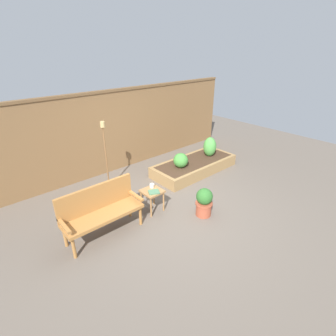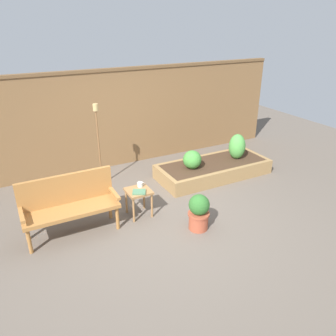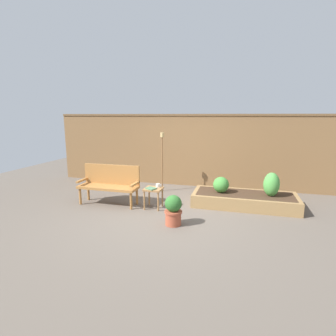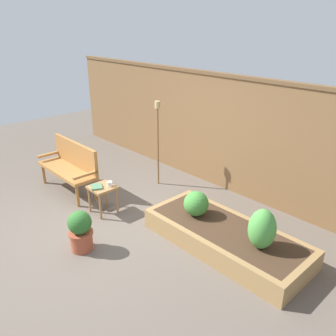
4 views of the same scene
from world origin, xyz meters
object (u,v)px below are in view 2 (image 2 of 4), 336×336
object	(u,v)px
side_table	(139,194)
garden_bench	(69,201)
shrub_near_bench	(192,160)
tiki_torch	(98,131)
potted_boxwood	(199,212)
shrub_far_corner	(237,146)
book_on_table	(139,192)
cup_on_table	(140,184)

from	to	relation	value
side_table	garden_bench	bearing A→B (deg)	177.17
side_table	shrub_near_bench	distance (m)	1.63
side_table	tiki_torch	xyz separation A→B (m)	(-0.21, 1.43, 0.74)
potted_boxwood	side_table	bearing A→B (deg)	129.77
shrub_far_corner	garden_bench	bearing A→B (deg)	-170.34
side_table	shrub_far_corner	size ratio (longest dim) A/B	0.88
side_table	shrub_far_corner	distance (m)	2.70
garden_bench	book_on_table	size ratio (longest dim) A/B	6.79
garden_bench	cup_on_table	distance (m)	1.21
cup_on_table	potted_boxwood	size ratio (longest dim) A/B	0.21
book_on_table	shrub_far_corner	xyz separation A→B (m)	(2.63, 0.78, 0.08)
potted_boxwood	shrub_near_bench	xyz separation A→B (m)	(0.80, 1.51, 0.18)
shrub_near_bench	shrub_far_corner	distance (m)	1.13
garden_bench	shrub_far_corner	xyz separation A→B (m)	(3.73, 0.63, 0.03)
side_table	book_on_table	size ratio (longest dim) A/B	2.26
shrub_far_corner	tiki_torch	world-z (taller)	tiki_torch
cup_on_table	side_table	bearing A→B (deg)	-127.47
tiki_torch	book_on_table	bearing A→B (deg)	-83.03
garden_bench	cup_on_table	world-z (taller)	garden_bench
cup_on_table	shrub_near_bench	size ratio (longest dim) A/B	0.34
shrub_near_bench	tiki_torch	size ratio (longest dim) A/B	0.23
potted_boxwood	shrub_far_corner	xyz separation A→B (m)	(1.92, 1.51, 0.26)
potted_boxwood	cup_on_table	bearing A→B (deg)	123.17
side_table	potted_boxwood	world-z (taller)	potted_boxwood
garden_bench	side_table	bearing A→B (deg)	-2.83
side_table	shrub_near_bench	world-z (taller)	shrub_near_bench
cup_on_table	shrub_near_bench	bearing A→B (deg)	22.84
side_table	shrub_far_corner	bearing A→B (deg)	14.85
potted_boxwood	shrub_far_corner	world-z (taller)	shrub_far_corner
cup_on_table	shrub_near_bench	xyz separation A→B (m)	(1.40, 0.59, -0.03)
side_table	tiki_torch	bearing A→B (deg)	98.42
cup_on_table	tiki_torch	bearing A→B (deg)	102.34
cup_on_table	book_on_table	distance (m)	0.22
cup_on_table	tiki_torch	xyz separation A→B (m)	(-0.29, 1.32, 0.62)
garden_bench	shrub_near_bench	bearing A→B (deg)	13.71
potted_boxwood	tiki_torch	distance (m)	2.55
tiki_torch	potted_boxwood	bearing A→B (deg)	-68.35
garden_bench	cup_on_table	xyz separation A→B (m)	(1.21, 0.05, -0.02)
book_on_table	shrub_far_corner	bearing A→B (deg)	42.40
book_on_table	shrub_near_bench	bearing A→B (deg)	53.34
side_table	potted_boxwood	size ratio (longest dim) A/B	0.80
shrub_far_corner	shrub_near_bench	bearing A→B (deg)	180.00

